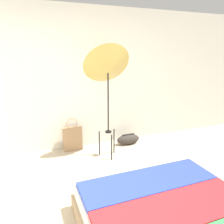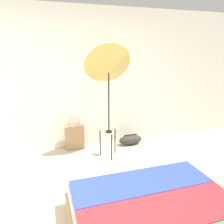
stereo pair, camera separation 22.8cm
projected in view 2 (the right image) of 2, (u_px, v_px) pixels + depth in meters
ground_plane at (120, 214)px, 2.51m from camera, size 14.00×14.00×0.00m
wall_back at (84, 80)px, 4.08m from camera, size 8.00×0.05×2.60m
photo_umbrella at (109, 68)px, 3.51m from camera, size 0.78×0.61×1.93m
tote_bag at (75, 137)px, 4.16m from camera, size 0.35×0.11×0.63m
duffel_bag at (130, 140)px, 4.37m from camera, size 0.48×0.20×0.21m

